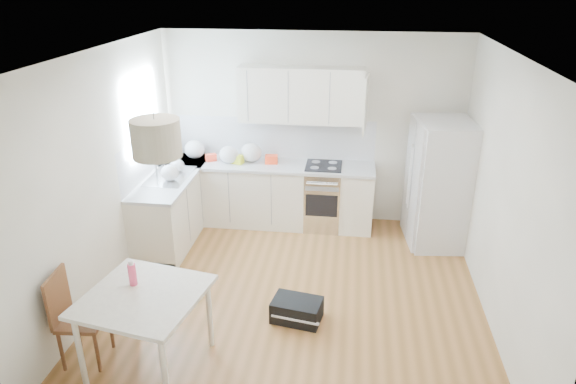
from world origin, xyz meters
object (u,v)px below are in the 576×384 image
object	(u,v)px
dining_table	(144,303)
gym_bag	(297,310)
refrigerator	(440,184)
dining_chair	(83,318)

from	to	relation	value
dining_table	gym_bag	world-z (taller)	dining_table
refrigerator	gym_bag	size ratio (longest dim) A/B	3.31
dining_table	gym_bag	distance (m)	1.64
dining_table	dining_chair	xyz separation A→B (m)	(-0.62, -0.00, -0.23)
refrigerator	dining_table	bearing A→B (deg)	-142.49
dining_chair	gym_bag	size ratio (longest dim) A/B	1.83
refrigerator	dining_chair	size ratio (longest dim) A/B	1.81
dining_chair	gym_bag	xyz separation A→B (m)	(1.90, 0.85, -0.35)
refrigerator	dining_chair	xyz separation A→B (m)	(-3.57, -2.82, -0.38)
dining_table	dining_chair	bearing A→B (deg)	-169.38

